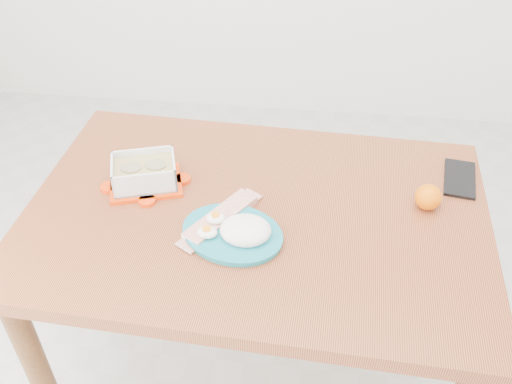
# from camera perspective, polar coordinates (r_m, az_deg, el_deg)

# --- Properties ---
(dining_table) EXTENTS (1.18, 0.82, 0.75)m
(dining_table) POSITION_cam_1_polar(r_m,az_deg,el_deg) (1.48, -0.00, -4.92)
(dining_table) COLOR #A4552E
(dining_table) RESTS_ON ground
(food_container) EXTENTS (0.21, 0.18, 0.08)m
(food_container) POSITION_cam_1_polar(r_m,az_deg,el_deg) (1.49, -11.09, 1.84)
(food_container) COLOR #F23907
(food_container) RESTS_ON dining_table
(orange_fruit) EXTENTS (0.07, 0.07, 0.07)m
(orange_fruit) POSITION_cam_1_polar(r_m,az_deg,el_deg) (1.46, 16.84, -0.49)
(orange_fruit) COLOR orange
(orange_fruit) RESTS_ON dining_table
(rice_plate) EXTENTS (0.30, 0.30, 0.07)m
(rice_plate) POSITION_cam_1_polar(r_m,az_deg,el_deg) (1.33, -1.97, -3.89)
(rice_plate) COLOR teal
(rice_plate) RESTS_ON dining_table
(candy_bar) EXTENTS (0.16, 0.21, 0.02)m
(candy_bar) POSITION_cam_1_polar(r_m,az_deg,el_deg) (1.38, -3.54, -2.58)
(candy_bar) COLOR #B12009
(candy_bar) RESTS_ON dining_table
(smartphone) EXTENTS (0.10, 0.17, 0.01)m
(smartphone) POSITION_cam_1_polar(r_m,az_deg,el_deg) (1.60, 19.70, 1.27)
(smartphone) COLOR black
(smartphone) RESTS_ON dining_table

